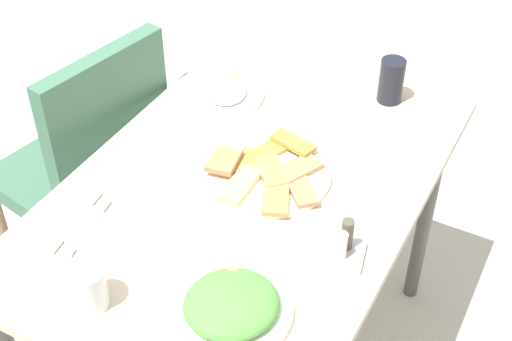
# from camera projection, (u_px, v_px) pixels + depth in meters

# --- Properties ---
(dining_table) EXTENTS (1.16, 0.77, 0.75)m
(dining_table) POSITION_uv_depth(u_px,v_px,m) (248.00, 210.00, 1.73)
(dining_table) COLOR beige
(dining_table) RESTS_ON ground_plane
(dining_chair) EXTENTS (0.49, 0.49, 0.92)m
(dining_chair) POSITION_uv_depth(u_px,v_px,m) (92.00, 162.00, 2.09)
(dining_chair) COLOR #3C6850
(dining_chair) RESTS_ON ground_plane
(pide_platter) EXTENTS (0.29, 0.30, 0.04)m
(pide_platter) POSITION_uv_depth(u_px,v_px,m) (268.00, 173.00, 1.68)
(pide_platter) COLOR white
(pide_platter) RESTS_ON dining_table
(salad_plate_greens) EXTENTS (0.21, 0.21, 0.04)m
(salad_plate_greens) POSITION_uv_depth(u_px,v_px,m) (225.00, 92.00, 1.94)
(salad_plate_greens) COLOR white
(salad_plate_greens) RESTS_ON dining_table
(salad_plate_rice) EXTENTS (0.26, 0.25, 0.06)m
(salad_plate_rice) POSITION_uv_depth(u_px,v_px,m) (231.00, 305.00, 1.37)
(salad_plate_rice) COLOR white
(salad_plate_rice) RESTS_ON dining_table
(soda_can) EXTENTS (0.09, 0.09, 0.12)m
(soda_can) POSITION_uv_depth(u_px,v_px,m) (391.00, 81.00, 1.90)
(soda_can) COLOR black
(soda_can) RESTS_ON dining_table
(drinking_glass) EXTENTS (0.07, 0.07, 0.09)m
(drinking_glass) POSITION_uv_depth(u_px,v_px,m) (88.00, 288.00, 1.37)
(drinking_glass) COLOR silver
(drinking_glass) RESTS_ON dining_table
(paper_napkin) EXTENTS (0.13, 0.13, 0.00)m
(paper_napkin) POSITION_uv_depth(u_px,v_px,m) (82.00, 225.00, 1.57)
(paper_napkin) COLOR white
(paper_napkin) RESTS_ON dining_table
(fork) EXTENTS (0.18, 0.05, 0.00)m
(fork) POSITION_uv_depth(u_px,v_px,m) (88.00, 227.00, 1.56)
(fork) COLOR silver
(fork) RESTS_ON paper_napkin
(spoon) EXTENTS (0.20, 0.04, 0.00)m
(spoon) POSITION_uv_depth(u_px,v_px,m) (75.00, 221.00, 1.57)
(spoon) COLOR silver
(spoon) RESTS_ON paper_napkin
(condiment_caddy) EXTENTS (0.11, 0.11, 0.09)m
(condiment_caddy) POSITION_uv_depth(u_px,v_px,m) (343.00, 247.00, 1.48)
(condiment_caddy) COLOR #B2B2B7
(condiment_caddy) RESTS_ON dining_table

